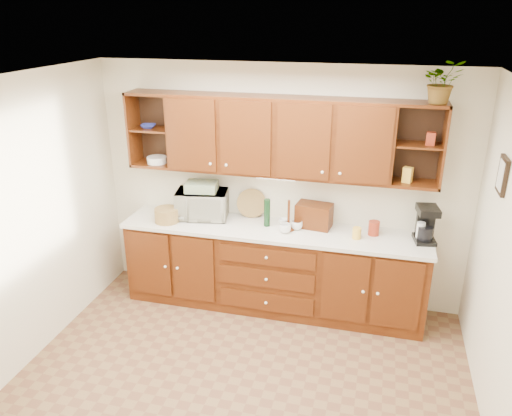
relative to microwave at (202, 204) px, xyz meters
The scene contains 25 objects.
floor 2.07m from the microwave, 61.92° to the right, with size 4.00×4.00×0.00m, color brown.
ceiling 2.31m from the microwave, 61.92° to the right, with size 4.00×4.00×0.00m, color white.
back_wall 0.88m from the microwave, 13.74° to the left, with size 4.00×4.00×0.00m, color beige.
left_wall 1.95m from the microwave, 127.18° to the right, with size 3.50×3.50×0.00m, color beige.
base_cabinets 1.05m from the microwave, ahead, with size 3.20×0.60×0.90m, color #391506.
countertop 0.85m from the microwave, ahead, with size 3.24×0.64×0.04m, color silver.
upper_cabinets 1.16m from the microwave, ahead, with size 3.20×0.33×0.80m.
undercabinet_light 0.91m from the microwave, ahead, with size 0.40×0.05×0.03m, color white.
framed_picture 2.98m from the microwave, 13.00° to the right, with size 0.03×0.24×0.30m, color black.
wicker_basket 0.40m from the microwave, 146.36° to the right, with size 0.26×0.26×0.15m, color olive.
microwave is the anchor object (origin of this frame).
towel_stack 0.20m from the microwave, ahead, with size 0.33×0.24×0.10m, color #C4C65D.
wine_bottle 0.75m from the microwave, ahead, with size 0.07×0.07×0.30m, color black.
woven_tray 0.56m from the microwave, 15.18° to the left, with size 0.32×0.32×0.02m, color olive.
bread_box 1.23m from the microwave, ahead, with size 0.36×0.23×0.26m, color #391506.
mug_tree 1.00m from the microwave, ahead, with size 0.30×0.30×0.33m.
canister_red 1.85m from the microwave, ahead, with size 0.11×0.11×0.15m, color maroon.
canister_white 2.30m from the microwave, ahead, with size 0.08×0.08×0.20m, color white.
canister_yellow 1.70m from the microwave, ahead, with size 0.09×0.09×0.12m, color yellow.
coffee_maker 2.35m from the microwave, ahead, with size 0.23×0.28×0.37m.
bowl_stack 1.02m from the microwave, behind, with size 0.16×0.16×0.04m, color #283295.
plate_stack 0.69m from the microwave, behind, with size 0.21×0.21×0.07m, color white.
pantry_box_yellow 2.18m from the microwave, ahead, with size 0.09×0.07×0.15m, color yellow.
pantry_box_red 2.45m from the microwave, ahead, with size 0.08×0.07×0.12m, color maroon.
potted_plant 2.71m from the microwave, ahead, with size 0.35×0.30×0.39m, color #999999.
Camera 1 is at (1.00, -3.26, 3.07)m, focal length 35.00 mm.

